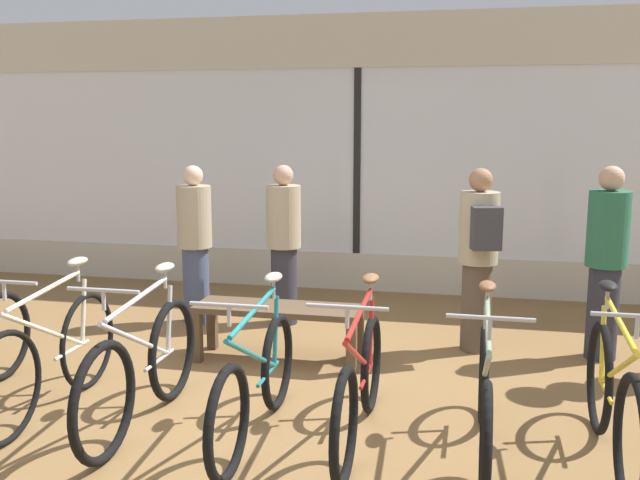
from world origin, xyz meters
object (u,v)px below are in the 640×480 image
bicycle_far_right (613,401)px  customer_near_bench (195,242)px  bicycle_center_right (360,385)px  bicycle_right (485,397)px  customer_mid_floor (606,259)px  bicycle_center (256,383)px  bicycle_left (52,356)px  display_bench (278,316)px  customer_by_window (479,254)px  bicycle_center_left (142,369)px  customer_near_rack (284,242)px

bicycle_far_right → customer_near_bench: bearing=147.0°
bicycle_center_right → bicycle_right: 0.77m
customer_mid_floor → bicycle_center_right: bearing=-131.1°
bicycle_center → bicycle_left: bearing=176.0°
bicycle_far_right → customer_near_bench: 4.24m
display_bench → customer_by_window: customer_by_window is taller
bicycle_center_left → customer_near_bench: bearing=103.7°
bicycle_center_left → bicycle_far_right: size_ratio=1.01×
bicycle_center_left → bicycle_right: bearing=1.3°
bicycle_left → bicycle_center_right: (2.17, -0.01, -0.03)m
bicycle_center → customer_near_rack: size_ratio=1.08×
display_bench → customer_near_rack: customer_near_rack is taller
display_bench → bicycle_center: bearing=-79.8°
bicycle_center_right → customer_near_rack: bearing=115.1°
display_bench → customer_near_bench: customer_near_bench is taller
bicycle_far_right → customer_by_window: bearing=111.6°
bicycle_left → bicycle_right: bearing=-0.6°
customer_near_bench → customer_mid_floor: bearing=-4.3°
bicycle_left → bicycle_right: (2.93, -0.03, -0.04)m
bicycle_center_right → bicycle_center_left: bearing=-177.0°
bicycle_far_right → display_bench: size_ratio=1.23×
bicycle_far_right → customer_by_window: size_ratio=1.07×
bicycle_left → customer_by_window: customer_by_window is taller
bicycle_left → customer_by_window: (2.89, 1.99, 0.46)m
bicycle_left → display_bench: bicycle_left is taller
bicycle_center_left → bicycle_left: bearing=173.4°
bicycle_center → customer_by_window: bearing=56.7°
bicycle_center_right → customer_near_bench: size_ratio=1.09×
bicycle_left → customer_mid_floor: customer_mid_floor is taller
bicycle_center_right → bicycle_center: bearing=-171.5°
bicycle_right → bicycle_far_right: bicycle_far_right is taller
bicycle_right → bicycle_center_right: bearing=178.2°
bicycle_left → bicycle_center_left: (0.72, -0.08, -0.01)m
bicycle_center_left → bicycle_right: bicycle_center_left is taller
bicycle_center_left → customer_mid_floor: 3.87m
customer_mid_floor → display_bench: bearing=-166.3°
bicycle_left → bicycle_right: 2.94m
bicycle_center_right → customer_near_rack: customer_near_rack is taller
bicycle_center → customer_near_rack: customer_near_rack is taller
bicycle_left → bicycle_center_right: bearing=-0.2°
customer_near_rack → customer_mid_floor: (2.93, -0.45, 0.04)m
bicycle_center_right → customer_near_rack: (-1.16, 2.47, 0.45)m
customer_mid_floor → bicycle_center_left: bearing=-146.8°
customer_near_rack → bicycle_center: bearing=-78.8°
bicycle_center_left → bicycle_center_right: (1.45, 0.08, -0.02)m
bicycle_center_left → customer_mid_floor: customer_mid_floor is taller
bicycle_center_right → customer_by_window: 2.18m
customer_by_window → bicycle_center: bearing=-123.3°
display_bench → customer_near_bench: size_ratio=0.89×
bicycle_center → bicycle_far_right: (2.16, 0.11, 0.03)m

